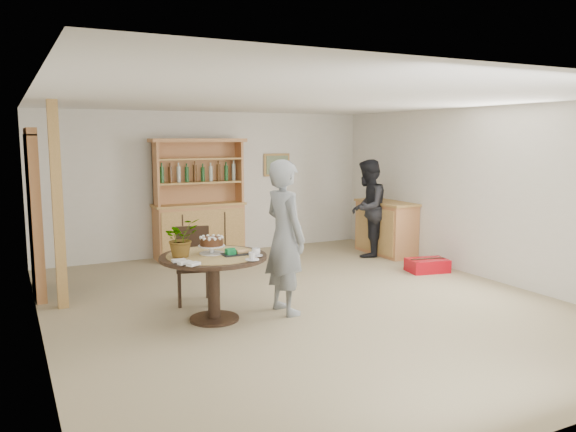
# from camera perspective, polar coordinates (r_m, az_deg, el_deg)

# --- Properties ---
(ground) EXTENTS (7.00, 7.00, 0.00)m
(ground) POSITION_cam_1_polar(r_m,az_deg,el_deg) (7.10, 1.66, -8.89)
(ground) COLOR tan
(ground) RESTS_ON ground
(room_shell) EXTENTS (6.04, 7.04, 2.52)m
(room_shell) POSITION_cam_1_polar(r_m,az_deg,el_deg) (6.80, 1.71, 5.30)
(room_shell) COLOR white
(room_shell) RESTS_ON ground
(doorway) EXTENTS (0.13, 1.10, 2.18)m
(doorway) POSITION_cam_1_polar(r_m,az_deg,el_deg) (8.02, -24.45, 0.45)
(doorway) COLOR black
(doorway) RESTS_ON ground
(pine_post) EXTENTS (0.12, 0.12, 2.50)m
(pine_post) POSITION_cam_1_polar(r_m,az_deg,el_deg) (7.22, -22.36, 0.95)
(pine_post) COLOR tan
(pine_post) RESTS_ON ground
(hutch) EXTENTS (1.62, 0.54, 2.04)m
(hutch) POSITION_cam_1_polar(r_m,az_deg,el_deg) (9.76, -9.04, -0.17)
(hutch) COLOR tan
(hutch) RESTS_ON ground
(sideboard) EXTENTS (0.54, 1.26, 0.94)m
(sideboard) POSITION_cam_1_polar(r_m,az_deg,el_deg) (10.09, 9.93, -1.17)
(sideboard) COLOR tan
(sideboard) RESTS_ON ground
(dining_table) EXTENTS (1.20, 1.20, 0.76)m
(dining_table) POSITION_cam_1_polar(r_m,az_deg,el_deg) (6.38, -7.58, -5.27)
(dining_table) COLOR black
(dining_table) RESTS_ON ground
(dining_chair) EXTENTS (0.52, 0.52, 0.95)m
(dining_chair) POSITION_cam_1_polar(r_m,az_deg,el_deg) (7.17, -9.62, -4.40)
(dining_chair) COLOR black
(dining_chair) RESTS_ON ground
(birthday_cake) EXTENTS (0.30, 0.30, 0.20)m
(birthday_cake) POSITION_cam_1_polar(r_m,az_deg,el_deg) (6.37, -7.78, -2.73)
(birthday_cake) COLOR white
(birthday_cake) RESTS_ON dining_table
(flower_vase) EXTENTS (0.47, 0.44, 0.42)m
(flower_vase) POSITION_cam_1_polar(r_m,az_deg,el_deg) (6.25, -10.83, -2.19)
(flower_vase) COLOR #3F7233
(flower_vase) RESTS_ON dining_table
(gift_tray) EXTENTS (0.30, 0.20, 0.08)m
(gift_tray) POSITION_cam_1_polar(r_m,az_deg,el_deg) (6.30, -5.40, -3.71)
(gift_tray) COLOR black
(gift_tray) RESTS_ON dining_table
(coffee_cup_a) EXTENTS (0.15, 0.15, 0.09)m
(coffee_cup_a) POSITION_cam_1_polar(r_m,az_deg,el_deg) (6.23, -3.28, -3.71)
(coffee_cup_a) COLOR white
(coffee_cup_a) RESTS_ON dining_table
(coffee_cup_b) EXTENTS (0.15, 0.15, 0.08)m
(coffee_cup_b) POSITION_cam_1_polar(r_m,az_deg,el_deg) (6.03, -3.67, -4.15)
(coffee_cup_b) COLOR white
(coffee_cup_b) RESTS_ON dining_table
(napkins) EXTENTS (0.24, 0.33, 0.03)m
(napkins) POSITION_cam_1_polar(r_m,az_deg,el_deg) (5.93, -10.35, -4.66)
(napkins) COLOR white
(napkins) RESTS_ON dining_table
(teen_boy) EXTENTS (0.49, 0.70, 1.81)m
(teen_boy) POSITION_cam_1_polar(r_m,az_deg,el_deg) (6.56, -0.31, -2.15)
(teen_boy) COLOR gray
(teen_boy) RESTS_ON ground
(adult_person) EXTENTS (1.04, 1.01, 1.68)m
(adult_person) POSITION_cam_1_polar(r_m,az_deg,el_deg) (9.81, 8.08, 0.79)
(adult_person) COLOR black
(adult_person) RESTS_ON ground
(red_suitcase) EXTENTS (0.67, 0.51, 0.21)m
(red_suitcase) POSITION_cam_1_polar(r_m,az_deg,el_deg) (8.95, 13.97, -4.88)
(red_suitcase) COLOR #B90915
(red_suitcase) RESTS_ON ground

